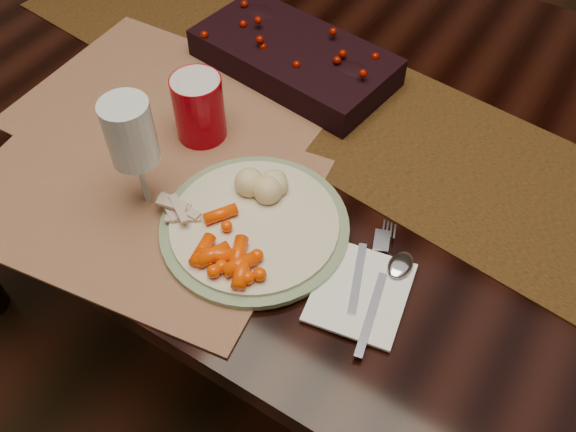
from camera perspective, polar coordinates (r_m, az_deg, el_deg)
The scene contains 15 objects.
floor at distance 1.64m, azimuth 4.17°, elevation -10.59°, with size 5.00×5.00×0.00m, color black.
dining_table at distance 1.32m, azimuth 5.09°, elevation -2.79°, with size 1.80×1.00×0.75m, color black.
table_runner at distance 1.02m, azimuth 8.84°, elevation 8.30°, with size 1.53×0.32×0.00m, color #593912.
centerpiece at distance 1.10m, azimuth 0.58°, elevation 14.97°, with size 0.35×0.18×0.07m, color black, non-canonical shape.
placemat_main at distance 1.06m, azimuth -10.84°, elevation 9.67°, with size 0.48×0.35×0.00m, color #9B7154.
placemat_second at distance 0.93m, azimuth -14.06°, elevation 2.06°, with size 0.50×0.36×0.00m, color brown.
dinner_plate at distance 0.86m, azimuth -3.15°, elevation -0.87°, with size 0.27×0.27×0.01m, color beige.
baby_carrots at distance 0.82m, azimuth -5.49°, elevation -2.25°, with size 0.12×0.09×0.02m, color #FF4300, non-canonical shape.
mashed_potatoes at distance 0.87m, azimuth -2.20°, elevation 3.30°, with size 0.07×0.07×0.04m, color #E3C480, non-canonical shape.
turkey_shreds at distance 0.87m, azimuth -9.98°, elevation 0.96°, with size 0.07×0.06×0.02m, color tan, non-canonical shape.
napkin at distance 0.80m, azimuth 6.80°, elevation -7.06°, with size 0.12×0.14×0.00m, color white.
fork at distance 0.82m, azimuth 7.10°, elevation -4.83°, with size 0.02×0.14×0.00m, color #B3B4C2, non-canonical shape.
spoon at distance 0.80m, azimuth 8.65°, elevation -7.59°, with size 0.03×0.16×0.00m, color #B1B3C7, non-canonical shape.
red_cup at distance 0.97m, azimuth -8.33°, elevation 9.96°, with size 0.08×0.08×0.11m, color #9A000D.
wine_glass at distance 0.86m, azimuth -14.00°, elevation 5.42°, with size 0.07×0.07×0.18m, color #B4BEC4, non-canonical shape.
Camera 1 is at (0.31, -0.72, 1.43)m, focal length 38.00 mm.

